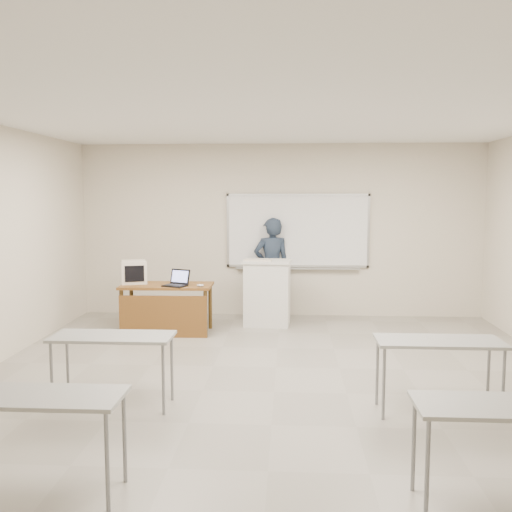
# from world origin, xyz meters

# --- Properties ---
(floor) EXTENTS (7.00, 8.00, 0.01)m
(floor) POSITION_xyz_m (0.00, 0.00, -0.01)
(floor) COLOR gray
(floor) RESTS_ON ground
(whiteboard) EXTENTS (2.48, 0.10, 1.31)m
(whiteboard) POSITION_xyz_m (0.30, 3.97, 1.48)
(whiteboard) COLOR white
(whiteboard) RESTS_ON floor
(student_desks) EXTENTS (4.40, 2.20, 0.73)m
(student_desks) POSITION_xyz_m (-0.00, -1.35, 0.67)
(student_desks) COLOR gray
(student_desks) RESTS_ON floor
(instructor_desk) EXTENTS (1.38, 0.69, 0.75)m
(instructor_desk) POSITION_xyz_m (-1.72, 2.49, 0.54)
(instructor_desk) COLOR brown
(instructor_desk) RESTS_ON floor
(podium) EXTENTS (0.76, 0.55, 1.07)m
(podium) POSITION_xyz_m (-0.20, 3.20, 0.54)
(podium) COLOR white
(podium) RESTS_ON floor
(crt_monitor) EXTENTS (0.38, 0.43, 0.36)m
(crt_monitor) POSITION_xyz_m (-2.27, 2.73, 0.92)
(crt_monitor) COLOR beige
(crt_monitor) RESTS_ON instructor_desk
(laptop) EXTENTS (0.33, 0.30, 0.24)m
(laptop) POSITION_xyz_m (-1.56, 2.48, 0.81)
(laptop) COLOR black
(laptop) RESTS_ON instructor_desk
(mouse) EXTENTS (0.11, 0.08, 0.04)m
(mouse) POSITION_xyz_m (-1.17, 2.40, 0.77)
(mouse) COLOR silver
(mouse) RESTS_ON instructor_desk
(keyboard) EXTENTS (0.45, 0.18, 0.02)m
(keyboard) POSITION_xyz_m (-0.35, 3.08, 1.08)
(keyboard) COLOR beige
(keyboard) RESTS_ON podium
(presenter) EXTENTS (0.70, 0.54, 1.73)m
(presenter) POSITION_xyz_m (-0.15, 3.89, 0.86)
(presenter) COLOR black
(presenter) RESTS_ON floor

